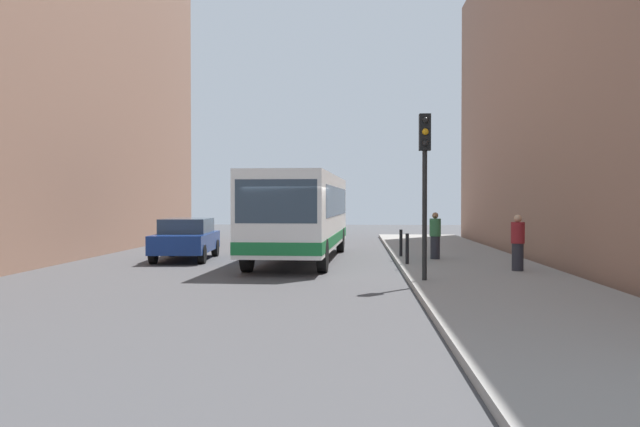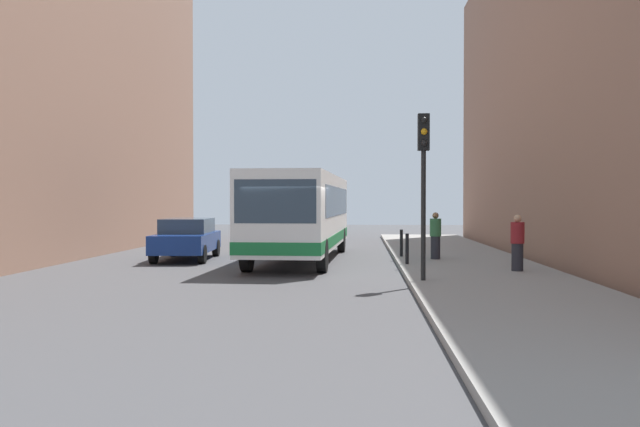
{
  "view_description": "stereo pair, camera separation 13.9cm",
  "coord_description": "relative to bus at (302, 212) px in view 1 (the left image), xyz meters",
  "views": [
    {
      "loc": [
        1.86,
        -18.96,
        2.1
      ],
      "look_at": [
        0.69,
        2.32,
        1.71
      ],
      "focal_mm": 37.03,
      "sensor_mm": 36.0,
      "label": 1
    },
    {
      "loc": [
        2.0,
        -18.95,
        2.1
      ],
      "look_at": [
        0.69,
        2.32,
        1.71
      ],
      "focal_mm": 37.03,
      "sensor_mm": 36.0,
      "label": 2
    }
  ],
  "objects": [
    {
      "name": "ground_plane",
      "position": [
        0.08,
        -4.42,
        -1.73
      ],
      "size": [
        80.0,
        80.0,
        0.0
      ],
      "primitive_type": "plane",
      "color": "#424244"
    },
    {
      "name": "sidewalk",
      "position": [
        5.48,
        -4.42,
        -1.65
      ],
      "size": [
        4.4,
        40.0,
        0.15
      ],
      "primitive_type": "cube",
      "color": "gray",
      "rests_on": "ground"
    },
    {
      "name": "bus",
      "position": [
        0.0,
        0.0,
        0.0
      ],
      "size": [
        2.99,
        11.12,
        3.0
      ],
      "rotation": [
        0.0,
        0.0,
        3.1
      ],
      "color": "white",
      "rests_on": "ground"
    },
    {
      "name": "car_beside_bus",
      "position": [
        -4.15,
        -0.05,
        -0.94
      ],
      "size": [
        2.1,
        4.51,
        1.48
      ],
      "rotation": [
        0.0,
        0.0,
        3.21
      ],
      "color": "navy",
      "rests_on": "ground"
    },
    {
      "name": "traffic_light",
      "position": [
        3.63,
        -7.04,
        1.28
      ],
      "size": [
        0.28,
        0.33,
        4.1
      ],
      "color": "black",
      "rests_on": "sidewalk"
    },
    {
      "name": "bollard_near",
      "position": [
        3.53,
        -2.81,
        -1.1
      ],
      "size": [
        0.11,
        0.11,
        0.95
      ],
      "primitive_type": "cylinder",
      "color": "black",
      "rests_on": "sidewalk"
    },
    {
      "name": "bollard_mid",
      "position": [
        3.53,
        0.06,
        -1.1
      ],
      "size": [
        0.11,
        0.11,
        0.95
      ],
      "primitive_type": "cylinder",
      "color": "black",
      "rests_on": "sidewalk"
    },
    {
      "name": "pedestrian_near_signal",
      "position": [
        6.47,
        -4.65,
        -0.79
      ],
      "size": [
        0.38,
        0.38,
        1.58
      ],
      "rotation": [
        0.0,
        0.0,
        3.45
      ],
      "color": "#26262D",
      "rests_on": "sidewalk"
    },
    {
      "name": "pedestrian_mid_sidewalk",
      "position": [
        4.61,
        -0.97,
        -0.79
      ],
      "size": [
        0.38,
        0.38,
        1.58
      ],
      "rotation": [
        0.0,
        0.0,
        1.4
      ],
      "color": "#26262D",
      "rests_on": "sidewalk"
    }
  ]
}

